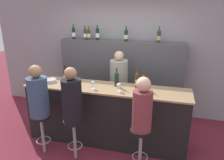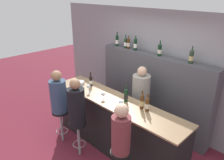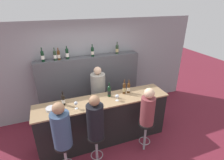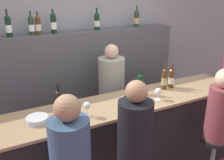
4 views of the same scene
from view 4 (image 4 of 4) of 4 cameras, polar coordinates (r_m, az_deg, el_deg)
wall_back at (r=3.96m, az=-6.02°, el=5.91°), size 6.40×0.05×2.60m
bar_counter at (r=3.12m, az=4.38°, el=-13.60°), size 2.89×0.62×1.08m
back_bar_cabinet at (r=3.90m, az=-4.55°, el=-1.22°), size 2.71×0.28×1.70m
wine_bottle_counter_0 at (r=2.59m, az=-12.02°, el=-4.77°), size 0.07×0.07×0.31m
wine_bottle_counter_1 at (r=2.97m, az=6.46°, el=-0.93°), size 0.07×0.07×0.33m
wine_bottle_counter_2 at (r=3.17m, az=11.88°, el=0.29°), size 0.07×0.07×0.34m
wine_bottle_counter_3 at (r=3.24m, az=13.41°, el=0.44°), size 0.07×0.07×0.32m
wine_bottle_backbar_0 at (r=3.40m, az=-22.60°, el=11.34°), size 0.07×0.07×0.33m
wine_bottle_backbar_1 at (r=3.43m, az=-17.96°, el=11.79°), size 0.07×0.07×0.30m
wine_bottle_backbar_2 at (r=3.45m, az=-16.52°, el=11.95°), size 0.07×0.07×0.29m
wine_bottle_backbar_3 at (r=3.49m, az=-13.23°, el=12.55°), size 0.08×0.08×0.32m
wine_bottle_backbar_4 at (r=3.70m, az=-3.47°, el=13.28°), size 0.08×0.08×0.31m
wine_bottle_backbar_5 at (r=4.02m, az=5.63°, el=13.82°), size 0.08×0.08×0.32m
wine_glass_0 at (r=2.45m, az=-5.75°, el=-5.93°), size 0.07×0.07×0.16m
wine_glass_1 at (r=2.62m, az=2.64°, el=-4.51°), size 0.07×0.07×0.14m
wine_glass_2 at (r=2.86m, az=10.51°, el=-2.66°), size 0.08×0.08×0.14m
metal_bowl at (r=2.49m, az=-16.73°, el=-8.65°), size 0.21×0.21×0.05m
guest_seated_left at (r=2.02m, az=-9.52°, el=-16.03°), size 0.32×0.32×0.85m
guest_seated_middle at (r=2.22m, az=5.27°, el=-11.92°), size 0.31×0.31×0.86m
bar_stool_right at (r=3.15m, az=22.20°, el=-14.78°), size 0.33×0.33×0.71m
guest_seated_right at (r=2.89m, az=23.57°, el=-6.06°), size 0.28×0.28×0.80m
bartender at (r=3.55m, az=-0.10°, el=-5.51°), size 0.36×0.36×1.59m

